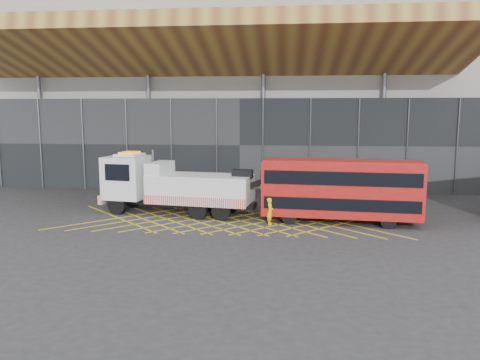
# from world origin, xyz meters

# --- Properties ---
(ground_plane) EXTENTS (120.00, 120.00, 0.00)m
(ground_plane) POSITION_xyz_m (0.00, 0.00, 0.00)
(ground_plane) COLOR #262528
(road_markings) EXTENTS (21.56, 7.16, 0.01)m
(road_markings) POSITION_xyz_m (2.40, 0.00, 0.01)
(road_markings) COLOR gold
(road_markings) RESTS_ON ground_plane
(construction_building) EXTENTS (55.00, 23.97, 18.00)m
(construction_building) POSITION_xyz_m (1.92, 18.40, 8.98)
(construction_building) COLOR gray
(construction_building) RESTS_ON ground_plane
(recovery_truck) EXTENTS (12.15, 4.39, 4.21)m
(recovery_truck) POSITION_xyz_m (-1.64, 1.75, 1.94)
(recovery_truck) COLOR black
(recovery_truck) RESTS_ON ground_plane
(bus_towed) EXTENTS (9.81, 3.14, 3.92)m
(bus_towed) POSITION_xyz_m (9.37, 0.10, 2.18)
(bus_towed) COLOR #9E0F0C
(bus_towed) RESTS_ON ground_plane
(worker) EXTENTS (0.46, 0.64, 1.65)m
(worker) POSITION_xyz_m (5.08, -0.78, 0.83)
(worker) COLOR yellow
(worker) RESTS_ON ground_plane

